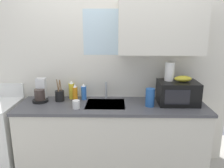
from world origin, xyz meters
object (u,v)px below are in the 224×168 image
object	(u,v)px
microwave	(178,93)
utensil_crock	(60,95)
dish_soap_bottle_blue	(84,92)
dish_soap_bottle_yellow	(72,90)
mug_white	(76,104)
cereal_canister	(150,97)
dish_soap_bottle_orange	(75,93)
coffee_maker	(41,93)
paper_towel_roll	(170,71)
banana_bunch	(183,79)

from	to	relation	value
microwave	utensil_crock	world-z (taller)	utensil_crock
microwave	dish_soap_bottle_blue	size ratio (longest dim) A/B	2.25
dish_soap_bottle_yellow	mug_white	bearing A→B (deg)	-71.60
microwave	utensil_crock	bearing A→B (deg)	177.13
cereal_canister	mug_white	size ratio (longest dim) A/B	2.22
dish_soap_bottle_orange	mug_white	distance (m)	0.29
coffee_maker	dish_soap_bottle_orange	distance (m)	0.42
dish_soap_bottle_yellow	mug_white	distance (m)	0.38
microwave	paper_towel_roll	world-z (taller)	paper_towel_roll
coffee_maker	mug_white	world-z (taller)	coffee_maker
coffee_maker	dish_soap_bottle_blue	xyz separation A→B (m)	(0.52, 0.08, -0.01)
microwave	mug_white	size ratio (longest dim) A/B	4.84
paper_towel_roll	cereal_canister	size ratio (longest dim) A/B	1.04
dish_soap_bottle_orange	cereal_canister	xyz separation A→B (m)	(0.90, -0.19, 0.01)
mug_white	paper_towel_roll	bearing A→B (deg)	12.57
dish_soap_bottle_blue	cereal_canister	world-z (taller)	cereal_canister
dish_soap_bottle_yellow	mug_white	size ratio (longest dim) A/B	2.46
microwave	cereal_canister	world-z (taller)	microwave
microwave	dish_soap_bottle_yellow	size ratio (longest dim) A/B	1.97
coffee_maker	dish_soap_bottle_yellow	size ratio (longest dim) A/B	1.20
cereal_canister	dish_soap_bottle_orange	bearing A→B (deg)	168.01
microwave	dish_soap_bottle_yellow	bearing A→B (deg)	172.73
coffee_maker	cereal_canister	size ratio (longest dim) A/B	1.33
paper_towel_roll	mug_white	size ratio (longest dim) A/B	2.32
dish_soap_bottle_blue	mug_white	world-z (taller)	dish_soap_bottle_blue
coffee_maker	utensil_crock	size ratio (longest dim) A/B	1.02
mug_white	utensil_crock	bearing A→B (deg)	133.73
mug_white	microwave	bearing A→B (deg)	9.11
dish_soap_bottle_orange	cereal_canister	bearing A→B (deg)	-11.99
dish_soap_bottle_orange	utensil_crock	size ratio (longest dim) A/B	0.76
microwave	cereal_canister	size ratio (longest dim) A/B	2.18
microwave	dish_soap_bottle_orange	bearing A→B (deg)	175.76
dish_soap_bottle_orange	dish_soap_bottle_yellow	size ratio (longest dim) A/B	0.88
dish_soap_bottle_blue	utensil_crock	bearing A→B (deg)	-166.65
coffee_maker	dish_soap_bottle_yellow	xyz separation A→B (m)	(0.36, 0.11, 0.01)
dish_soap_bottle_blue	dish_soap_bottle_yellow	distance (m)	0.16
microwave	coffee_maker	xyz separation A→B (m)	(-1.65, 0.06, -0.03)
dish_soap_bottle_blue	utensil_crock	distance (m)	0.30
paper_towel_roll	dish_soap_bottle_yellow	bearing A→B (deg)	174.57
banana_bunch	utensil_crock	bearing A→B (deg)	177.29
microwave	dish_soap_bottle_orange	distance (m)	1.24
cereal_canister	mug_white	distance (m)	0.84
microwave	mug_white	world-z (taller)	microwave
banana_bunch	cereal_canister	bearing A→B (deg)	-165.62
paper_towel_roll	coffee_maker	xyz separation A→B (m)	(-1.55, 0.01, -0.28)
mug_white	dish_soap_bottle_blue	bearing A→B (deg)	83.05
dish_soap_bottle_blue	dish_soap_bottle_yellow	world-z (taller)	dish_soap_bottle_yellow
paper_towel_roll	dish_soap_bottle_blue	distance (m)	1.08
banana_bunch	utensil_crock	size ratio (longest dim) A/B	0.73
banana_bunch	dish_soap_bottle_blue	distance (m)	1.21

